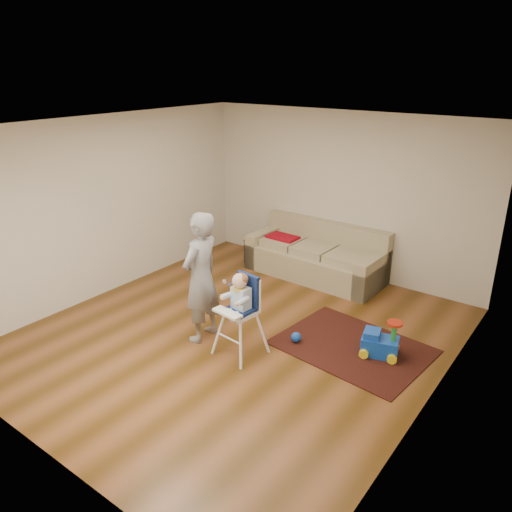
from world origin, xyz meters
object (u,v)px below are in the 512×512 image
Objects in this scene: sofa at (315,252)px; adult at (201,278)px; side_table at (261,251)px; ride_on_toy at (381,337)px; toy_ball at (296,337)px; high_chair at (240,316)px.

sofa is 2.66m from adult.
adult is (0.94, -2.58, 0.63)m from side_table.
ride_on_toy is (2.98, -1.61, 0.03)m from side_table.
toy_ball is 0.12× the size of high_chair.
sofa is 4.79× the size of ride_on_toy.
sofa is 17.45× the size of toy_ball.
sofa is 1.11m from side_table.
high_chair is at bearing -77.95° from sofa.
sofa reaches higher than side_table.
sofa is at bearing 114.29° from toy_ball.
toy_ball is at bearing 61.52° from high_chair.
high_chair is 0.72m from adult.
sofa is at bearing 2.09° from side_table.
ride_on_toy is 1.74m from high_chair.
toy_ball is (-0.99, -0.36, -0.18)m from ride_on_toy.
ride_on_toy reaches higher than side_table.
high_chair is at bearing -161.48° from ride_on_toy.
side_table is 3.37× the size of toy_ball.
side_table is (-1.09, -0.04, -0.22)m from sofa.
ride_on_toy is 0.28× the size of adult.
adult is at bearing -70.02° from side_table.
toy_ball is (0.91, -2.01, -0.36)m from sofa.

